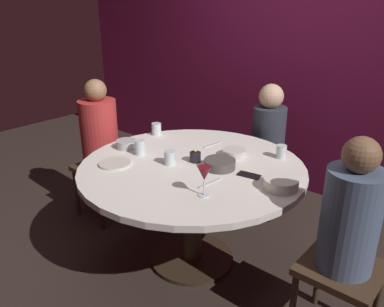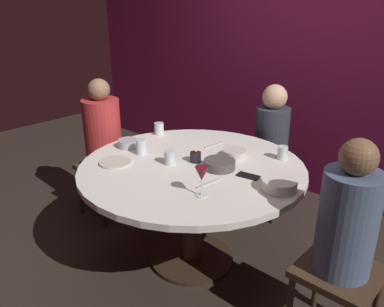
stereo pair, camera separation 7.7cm
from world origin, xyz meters
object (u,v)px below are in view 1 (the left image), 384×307
(cell_phone, at_px, (249,175))
(bowl_salad_center, at_px, (234,153))
(cup_by_left_diner, at_px, (140,147))
(seated_diner_left, at_px, (100,136))
(candle_holder, at_px, (195,157))
(dinner_plate, at_px, (115,163))
(wine_glass, at_px, (204,175))
(cup_by_right_diner, at_px, (170,158))
(bowl_small_white, at_px, (220,164))
(cup_near_candle, at_px, (156,129))
(seated_diner_right, at_px, (349,224))
(cup_center_front, at_px, (281,152))
(bowl_sauce_side, at_px, (281,183))
(seated_diner_back, at_px, (268,134))
(dining_table, at_px, (192,183))
(bowl_serving_large, at_px, (126,144))

(cell_phone, relative_size, bowl_salad_center, 0.85)
(bowl_salad_center, bearing_deg, cup_by_left_diner, -142.10)
(seated_diner_left, height_order, cell_phone, seated_diner_left)
(candle_holder, bearing_deg, dinner_plate, -134.27)
(wine_glass, bearing_deg, cup_by_right_diner, 156.39)
(dinner_plate, distance_m, cup_by_left_diner, 0.24)
(wine_glass, height_order, bowl_small_white, wine_glass)
(dinner_plate, relative_size, cup_by_right_diner, 2.27)
(wine_glass, height_order, bowl_salad_center, wine_glass)
(bowl_small_white, xyz_separation_m, cup_near_candle, (-0.79, 0.21, 0.02))
(seated_diner_left, xyz_separation_m, bowl_small_white, (1.17, 0.07, 0.05))
(seated_diner_right, xyz_separation_m, bowl_salad_center, (-0.92, 0.31, 0.05))
(seated_diner_right, height_order, wine_glass, seated_diner_right)
(cup_by_right_diner, bearing_deg, bowl_salad_center, 58.97)
(wine_glass, bearing_deg, cup_near_candle, 149.23)
(cell_phone, xyz_separation_m, cup_center_front, (0.01, 0.39, 0.04))
(wine_glass, height_order, cup_by_left_diner, wine_glass)
(cell_phone, bearing_deg, bowl_sauce_side, 74.07)
(cell_phone, xyz_separation_m, cup_by_left_diner, (-0.78, -0.20, 0.05))
(seated_diner_left, height_order, cup_by_right_diner, seated_diner_left)
(seated_diner_back, xyz_separation_m, candle_holder, (-0.02, -0.94, 0.08))
(wine_glass, height_order, cup_by_right_diner, wine_glass)
(dining_table, height_order, wine_glass, wine_glass)
(seated_diner_back, bearing_deg, cup_by_left_diner, -19.96)
(candle_holder, bearing_deg, bowl_sauce_side, 1.71)
(seated_diner_back, height_order, wine_glass, seated_diner_back)
(bowl_salad_center, bearing_deg, seated_diner_right, -18.41)
(bowl_sauce_side, height_order, cup_center_front, cup_center_front)
(candle_holder, height_order, cell_phone, candle_holder)
(dining_table, height_order, bowl_serving_large, bowl_serving_large)
(seated_diner_left, xyz_separation_m, cell_phone, (1.38, 0.10, 0.03))
(cell_phone, bearing_deg, candle_holder, -93.11)
(candle_holder, bearing_deg, cup_by_right_diner, -124.75)
(seated_diner_right, distance_m, wine_glass, 0.78)
(bowl_sauce_side, distance_m, cup_by_left_diner, 1.02)
(wine_glass, xyz_separation_m, bowl_sauce_side, (0.28, 0.36, -0.10))
(dining_table, distance_m, seated_diner_right, 1.05)
(seated_diner_right, bearing_deg, bowl_sauce_side, -9.67)
(cup_near_candle, xyz_separation_m, cup_by_left_diner, (0.22, -0.38, 0.01))
(seated_diner_left, height_order, wine_glass, seated_diner_left)
(dining_table, bearing_deg, bowl_sauce_side, 6.82)
(seated_diner_right, relative_size, bowl_serving_large, 8.08)
(bowl_sauce_side, bearing_deg, cell_phone, 173.59)
(seated_diner_back, xyz_separation_m, bowl_small_white, (0.17, -0.92, 0.08))
(seated_diner_back, bearing_deg, seated_diner_right, 46.21)
(dining_table, bearing_deg, cup_center_front, 51.47)
(bowl_sauce_side, height_order, cup_by_right_diner, cup_by_right_diner)
(seated_diner_left, bearing_deg, candle_holder, 3.17)
(wine_glass, height_order, dinner_plate, wine_glass)
(dinner_plate, distance_m, bowl_serving_large, 0.31)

